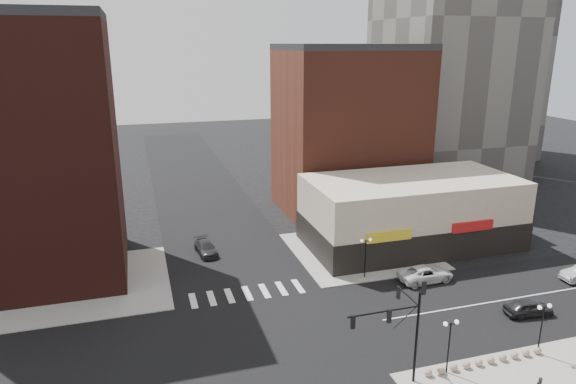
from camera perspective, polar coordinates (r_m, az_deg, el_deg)
name	(u,v)px	position (r m, az deg, el deg)	size (l,w,h in m)	color
ground	(270,339)	(42.99, -1.97, -16.02)	(240.00, 240.00, 0.00)	black
road_ew	(270,339)	(42.99, -1.97, -16.01)	(200.00, 14.00, 0.02)	black
road_ns	(270,339)	(42.99, -1.97, -16.01)	(14.00, 200.00, 0.02)	black
sidewalk_nw	(91,284)	(54.96, -21.08, -9.52)	(15.00, 15.00, 0.12)	gray
sidewalk_ne	(360,251)	(59.59, 8.02, -6.48)	(15.00, 15.00, 0.12)	gray
building_nw	(30,155)	(55.56, -26.76, 3.68)	(16.00, 15.00, 25.00)	#3A1612
building_ne_midrise	(348,133)	(71.53, 6.65, 6.56)	(18.00, 15.00, 22.00)	maroon
building_ne_row	(410,217)	(61.74, 13.45, -2.74)	(24.20, 12.20, 8.00)	beige
traffic_signal	(403,319)	(36.61, 12.61, -13.62)	(5.59, 3.09, 7.77)	black
street_lamp_se_a	(450,333)	(39.13, 17.57, -14.75)	(1.22, 0.32, 4.16)	black
street_lamp_se_b	(543,317)	(43.79, 26.48, -12.28)	(1.22, 0.32, 4.16)	black
street_lamp_ne	(366,248)	(51.94, 8.63, -6.17)	(1.22, 0.32, 4.16)	black
bollard_row	(485,361)	(42.35, 21.01, -17.13)	(10.02, 0.57, 0.57)	gray
white_suv	(426,274)	(53.61, 15.04, -8.75)	(2.60, 5.64, 1.57)	silver
dark_sedan_east	(528,308)	(50.46, 25.15, -11.55)	(1.70, 4.22, 1.44)	black
dark_sedan_north	(206,248)	(58.87, -9.12, -6.16)	(1.93, 4.76, 1.38)	black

